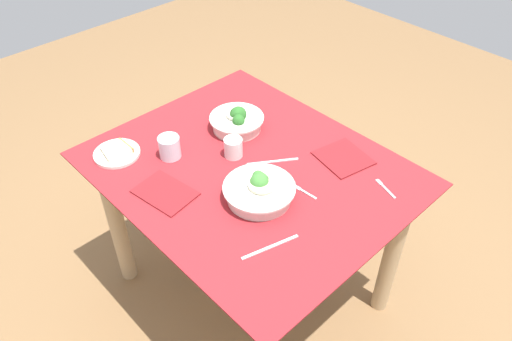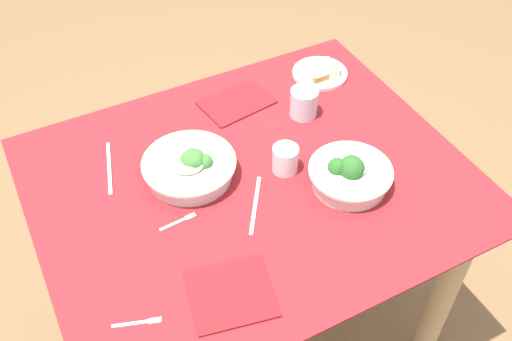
# 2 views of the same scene
# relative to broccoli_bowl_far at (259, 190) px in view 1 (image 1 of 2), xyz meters

# --- Properties ---
(ground_plane) EXTENTS (6.00, 6.00, 0.00)m
(ground_plane) POSITION_rel_broccoli_bowl_far_xyz_m (0.14, -0.08, -0.77)
(ground_plane) COLOR brown
(dining_table) EXTENTS (1.13, 0.93, 0.74)m
(dining_table) POSITION_rel_broccoli_bowl_far_xyz_m (0.14, -0.08, -0.16)
(dining_table) COLOR maroon
(dining_table) RESTS_ON ground_plane
(broccoli_bowl_far) EXTENTS (0.25, 0.25, 0.09)m
(broccoli_bowl_far) POSITION_rel_broccoli_bowl_far_xyz_m (0.00, 0.00, 0.00)
(broccoli_bowl_far) COLOR silver
(broccoli_bowl_far) RESTS_ON dining_table
(broccoli_bowl_near) EXTENTS (0.22, 0.22, 0.10)m
(broccoli_bowl_near) POSITION_rel_broccoli_bowl_far_xyz_m (0.35, -0.22, 0.00)
(broccoli_bowl_near) COLOR silver
(broccoli_bowl_near) RESTS_ON dining_table
(bread_side_plate) EXTENTS (0.18, 0.18, 0.03)m
(bread_side_plate) POSITION_rel_broccoli_bowl_far_xyz_m (0.54, 0.23, -0.02)
(bread_side_plate) COLOR silver
(bread_side_plate) RESTS_ON dining_table
(water_glass_center) EXTENTS (0.07, 0.07, 0.08)m
(water_glass_center) POSITION_rel_broccoli_bowl_far_xyz_m (0.23, -0.09, 0.00)
(water_glass_center) COLOR silver
(water_glass_center) RESTS_ON dining_table
(water_glass_side) EXTENTS (0.08, 0.08, 0.09)m
(water_glass_side) POSITION_rel_broccoli_bowl_far_xyz_m (0.40, 0.09, 0.01)
(water_glass_side) COLOR silver
(water_glass_side) RESTS_ON dining_table
(fork_by_far_bowl) EXTENTS (0.10, 0.02, 0.00)m
(fork_by_far_bowl) POSITION_rel_broccoli_bowl_far_xyz_m (-0.09, -0.13, -0.03)
(fork_by_far_bowl) COLOR #B7B7BC
(fork_by_far_bowl) RESTS_ON dining_table
(fork_by_near_bowl) EXTENTS (0.10, 0.04, 0.00)m
(fork_by_near_bowl) POSITION_rel_broccoli_bowl_far_xyz_m (-0.27, -0.35, -0.03)
(fork_by_near_bowl) COLOR #B7B7BC
(fork_by_near_bowl) RESTS_ON dining_table
(table_knife_left) EXTENTS (0.06, 0.20, 0.00)m
(table_knife_left) POSITION_rel_broccoli_bowl_far_xyz_m (-0.19, 0.13, -0.03)
(table_knife_left) COLOR #B7B7BC
(table_knife_left) RESTS_ON dining_table
(table_knife_right) EXTENTS (0.12, 0.17, 0.00)m
(table_knife_right) POSITION_rel_broccoli_bowl_far_xyz_m (0.10, -0.17, -0.03)
(table_knife_right) COLOR #B7B7BC
(table_knife_right) RESTS_ON dining_table
(napkin_folded_upper) EXTENTS (0.22, 0.17, 0.01)m
(napkin_folded_upper) POSITION_rel_broccoli_bowl_far_xyz_m (0.24, 0.22, -0.03)
(napkin_folded_upper) COLOR maroon
(napkin_folded_upper) RESTS_ON dining_table
(napkin_folded_lower) EXTENTS (0.21, 0.20, 0.01)m
(napkin_folded_lower) POSITION_rel_broccoli_bowl_far_xyz_m (-0.06, -0.38, -0.03)
(napkin_folded_lower) COLOR maroon
(napkin_folded_lower) RESTS_ON dining_table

